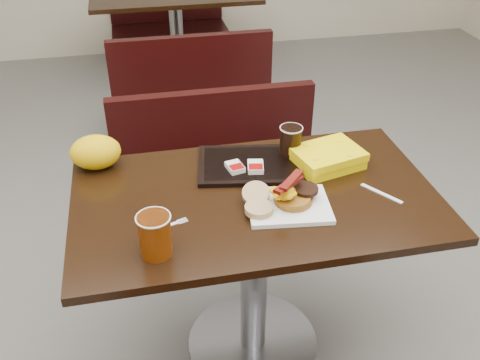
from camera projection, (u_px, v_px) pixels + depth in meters
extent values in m
cube|color=slate|center=(253.00, 345.00, 2.19)|extent=(6.00, 7.00, 0.01)
cube|color=white|center=(289.00, 206.00, 1.71)|extent=(0.28, 0.23, 0.02)
cylinder|color=#916118|center=(293.00, 198.00, 1.71)|extent=(0.14, 0.14, 0.03)
cylinder|color=black|center=(306.00, 189.00, 1.71)|extent=(0.10, 0.10, 0.01)
ellipsoid|color=#FFA805|center=(287.00, 192.00, 1.67)|extent=(0.09, 0.08, 0.04)
cylinder|color=tan|center=(259.00, 209.00, 1.66)|extent=(0.10, 0.10, 0.02)
cylinder|color=tan|center=(256.00, 194.00, 1.71)|extent=(0.11, 0.11, 0.05)
cylinder|color=#9B3D05|center=(155.00, 235.00, 1.50)|extent=(0.11, 0.11, 0.13)
cube|color=white|center=(382.00, 193.00, 1.77)|extent=(0.10, 0.14, 0.00)
cube|color=#C73A08|center=(221.00, 182.00, 1.82)|extent=(0.05, 0.04, 0.01)
cube|color=#8C0504|center=(234.00, 179.00, 1.84)|extent=(0.04, 0.03, 0.01)
cube|color=black|center=(250.00, 165.00, 1.91)|extent=(0.40, 0.31, 0.02)
cube|color=silver|center=(235.00, 167.00, 1.86)|extent=(0.06, 0.08, 0.02)
cube|color=silver|center=(256.00, 167.00, 1.86)|extent=(0.07, 0.08, 0.02)
cylinder|color=black|center=(291.00, 141.00, 1.93)|extent=(0.08, 0.08, 0.11)
cube|color=yellow|center=(327.00, 158.00, 1.91)|extent=(0.27, 0.23, 0.06)
ellipsoid|color=#F1AA08|center=(96.00, 152.00, 1.88)|extent=(0.19, 0.15, 0.12)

